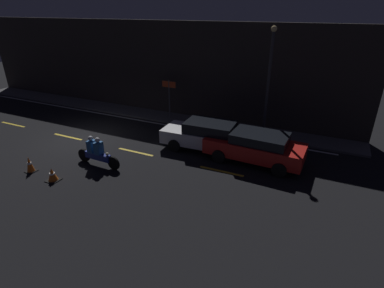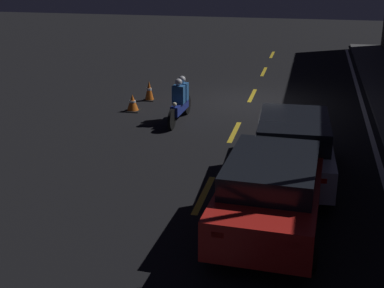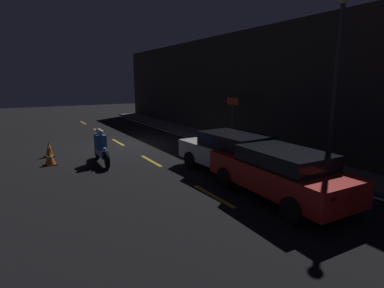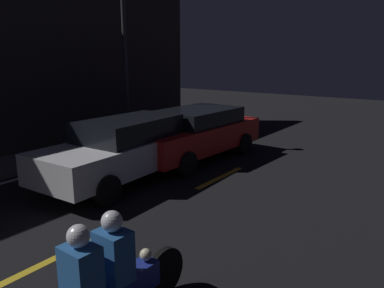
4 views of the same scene
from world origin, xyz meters
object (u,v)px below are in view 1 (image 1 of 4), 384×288
Objects in this scene: sedan_white at (207,135)px; shop_sign at (169,92)px; motorcycle at (96,152)px; traffic_cone_near at (30,164)px; street_lamp at (269,81)px; traffic_cone_mid at (52,175)px; taxi_red at (255,146)px.

shop_sign reaches higher than sedan_white.
traffic_cone_near is (-2.24, -1.70, -0.29)m from motorcycle.
traffic_cone_mid is at bearing -131.94° from street_lamp.
shop_sign is 0.42× the size of street_lamp.
taxi_red is at bearing 36.17° from traffic_cone_mid.
street_lamp is (6.88, 7.66, 2.96)m from traffic_cone_mid.
traffic_cone_mid is at bearing 38.58° from taxi_red.
sedan_white is 4.03m from street_lamp.
motorcycle reaches higher than traffic_cone_mid.
traffic_cone_near is 11.62m from street_lamp.
motorcycle is 2.02m from traffic_cone_mid.
taxi_red reaches higher than traffic_cone_near.
street_lamp is at bearing -83.10° from taxi_red.
motorcycle is 8.84m from street_lamp.
sedan_white is at bearing 45.17° from motorcycle.
motorcycle is 3.30× the size of traffic_cone_near.
taxi_red reaches higher than traffic_cone_mid.
taxi_red is 1.90× the size of motorcycle.
motorcycle is 0.41× the size of street_lamp.
sedan_white is at bearing 41.26° from traffic_cone_near.
shop_sign is (0.02, 6.68, 1.16)m from motorcycle.
street_lamp is at bearing 48.06° from traffic_cone_mid.
motorcycle is 4.17× the size of traffic_cone_mid.
motorcycle is 2.83m from traffic_cone_near.
traffic_cone_mid is 8.68m from shop_sign.
shop_sign is 6.32m from street_lamp.
taxi_red reaches higher than motorcycle.
shop_sign is at bearing 172.12° from street_lamp.
sedan_white reaches higher than traffic_cone_near.
traffic_cone_near is at bearing -141.06° from motorcycle.
taxi_red is at bearing 30.56° from traffic_cone_near.
motorcycle is 6.78m from shop_sign.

